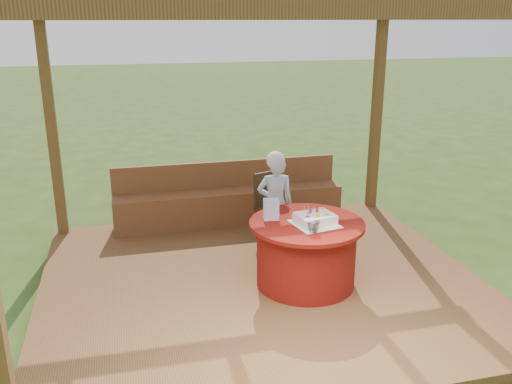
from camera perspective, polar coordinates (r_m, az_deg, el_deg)
ground at (r=5.81m, az=0.61°, el=-10.18°), size 60.00×60.00×0.00m
deck at (r=5.78m, az=0.61°, el=-9.65°), size 4.50×4.00×0.12m
pergola at (r=5.14m, az=0.70°, el=14.26°), size 4.50×4.00×2.72m
bench at (r=7.19m, az=-2.84°, el=-1.17°), size 3.00×0.42×0.80m
table at (r=5.54m, az=5.29°, el=-6.37°), size 1.15×1.15×0.68m
chair at (r=6.59m, az=1.75°, el=-1.27°), size 0.50×0.50×0.84m
elderly_woman at (r=6.21m, az=2.03°, el=-0.95°), size 0.44×0.31×1.19m
birthday_cake at (r=5.34m, az=6.23°, el=-2.84°), size 0.47×0.47×0.18m
gift_bag at (r=5.42m, az=1.61°, el=-1.83°), size 0.16×0.11×0.21m
drinking_glass at (r=5.15m, az=6.08°, el=-3.68°), size 0.12×0.12×0.11m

